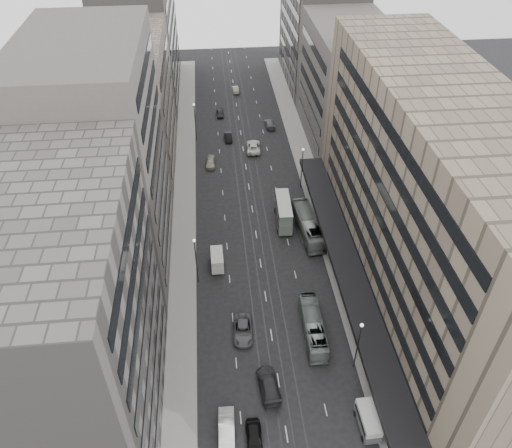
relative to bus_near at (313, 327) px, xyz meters
name	(u,v)px	position (x,y,z in m)	size (l,w,h in m)	color
ground	(272,341)	(-5.50, -0.67, -1.47)	(220.00, 220.00, 0.00)	black
sidewalk_right	(310,178)	(6.50, 36.83, -1.39)	(4.00, 125.00, 0.15)	gray
sidewalk_left	(185,185)	(-17.50, 36.83, -1.39)	(4.00, 125.00, 0.15)	gray
department_store	(431,205)	(15.95, 7.33, 13.48)	(19.20, 60.00, 30.00)	#7E715C
building_right_mid	(348,86)	(16.00, 51.33, 10.53)	(15.00, 28.00, 24.00)	#514B46
building_right_far	(319,28)	(16.00, 81.33, 12.53)	(15.00, 32.00, 28.00)	#605B56
building_left_a	(68,328)	(-27.00, -8.67, 13.53)	(15.00, 28.00, 30.00)	#605B56
building_left_b	(103,164)	(-27.00, 18.33, 15.53)	(15.00, 26.00, 34.00)	#514B46
building_left_c	(128,107)	(-27.00, 45.33, 11.03)	(15.00, 28.00, 25.00)	#74655A
building_left_d	(141,38)	(-27.00, 78.33, 12.53)	(15.00, 38.00, 28.00)	#605B56
lamp_right_near	(359,341)	(4.20, -5.67, 3.74)	(0.44, 0.44, 8.32)	#262628
lamp_right_far	(302,163)	(4.20, 34.33, 3.74)	(0.44, 0.44, 8.32)	#262628
lamp_left_near	(196,256)	(-15.20, 11.33, 3.74)	(0.44, 0.44, 8.32)	#262628
lamp_left_far	(195,117)	(-15.20, 54.33, 3.74)	(0.44, 0.44, 8.32)	#262628
bus_near	(313,327)	(0.00, 0.00, 0.00)	(2.47, 10.55, 2.94)	gray
bus_far	(308,225)	(3.00, 20.85, 0.23)	(2.85, 12.17, 3.39)	gray
double_decker	(284,212)	(-0.59, 23.95, 0.90)	(2.76, 8.12, 4.39)	slate
vw_microbus	(368,420)	(3.70, -13.67, -0.11)	(2.18, 4.57, 2.44)	#4D5254
panel_van	(217,260)	(-12.20, 14.23, -0.02)	(2.09, 4.18, 2.62)	beige
sedan_0	(254,438)	(-9.21, -14.16, -0.69)	(1.83, 4.55, 1.55)	black
sedan_1	(227,428)	(-12.19, -12.80, -0.64)	(1.76, 5.05, 1.66)	white
sedan_2	(243,330)	(-9.28, 0.91, -0.71)	(2.53, 5.49, 1.52)	#535356
sedan_3	(269,385)	(-6.84, -7.73, -0.62)	(2.37, 5.83, 1.69)	#27272A
sedan_4	(211,162)	(-12.43, 43.52, -0.69)	(1.84, 4.58, 1.56)	#A19C85
sedan_5	(228,137)	(-8.40, 53.42, -0.77)	(1.47, 4.22, 1.39)	black
sedan_6	(253,147)	(-3.38, 48.62, -0.64)	(2.76, 5.99, 1.66)	white
sedan_7	(269,124)	(1.15, 58.52, -0.75)	(2.00, 4.92, 1.43)	#5F5F61
sedan_8	(220,113)	(-9.71, 64.84, -0.78)	(1.63, 4.05, 1.38)	#252528
sedan_9	(236,89)	(-5.20, 77.63, -0.77)	(1.47, 4.23, 1.39)	#AFA191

